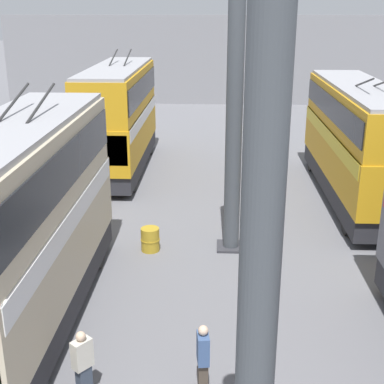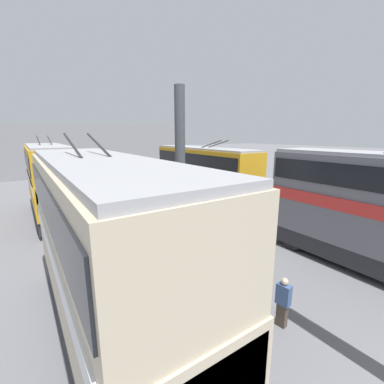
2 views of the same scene
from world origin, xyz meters
name	(u,v)px [view 2 (image 2 of 2)]	position (x,y,z in m)	size (l,w,h in m)	color
depot_back_wall	(77,151)	(39.56, 0.00, 3.53)	(0.50, 36.00, 7.07)	gray
support_column_far	(180,171)	(11.56, 0.00, 3.96)	(0.95, 0.95, 8.17)	#42474C
bus_left_near	(379,206)	(4.37, -5.28, 2.89)	(9.11, 2.54, 5.70)	black
bus_left_far	(203,173)	(16.70, -5.28, 2.74)	(10.79, 2.54, 5.41)	black
bus_right_near	(104,242)	(6.89, 5.28, 2.96)	(9.31, 2.54, 5.85)	black
bus_right_mid	(50,177)	(20.37, 5.28, 2.89)	(9.35, 2.54, 5.71)	black
person_aisle_foreground	(283,301)	(4.34, 0.77, 0.85)	(0.45, 0.29, 1.62)	#473D33
person_by_right_row	(227,344)	(4.09, 3.25, 0.82)	(0.48, 0.45, 1.57)	#384251
oil_drum	(137,249)	(11.22, 2.71, 0.40)	(0.65, 0.65, 0.80)	#B28E23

